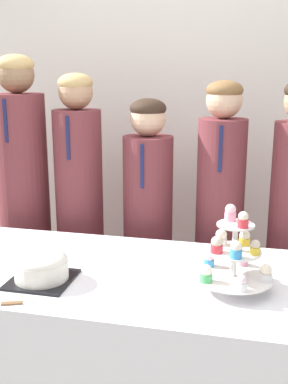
{
  "coord_description": "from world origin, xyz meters",
  "views": [
    {
      "loc": [
        0.46,
        -1.33,
        1.55
      ],
      "look_at": [
        0.05,
        0.44,
        1.08
      ],
      "focal_mm": 45.0,
      "sensor_mm": 36.0,
      "label": 1
    }
  ],
  "objects_px": {
    "round_cake": "(41,266)",
    "cake_knife": "(25,303)",
    "student_3": "(219,231)",
    "student_1": "(80,219)",
    "student_0": "(25,208)",
    "cupcake_stand": "(234,255)",
    "student_2": "(148,235)"
  },
  "relations": [
    {
      "from": "round_cake",
      "to": "cupcake_stand",
      "type": "height_order",
      "value": "cupcake_stand"
    },
    {
      "from": "cupcake_stand",
      "to": "student_0",
      "type": "distance_m",
      "value": 1.39
    },
    {
      "from": "cupcake_stand",
      "to": "student_0",
      "type": "bearing_deg",
      "value": 149.05
    },
    {
      "from": "student_3",
      "to": "student_1",
      "type": "bearing_deg",
      "value": 180.0
    },
    {
      "from": "cake_knife",
      "to": "student_1",
      "type": "distance_m",
      "value": 1.0
    },
    {
      "from": "student_3",
      "to": "student_2",
      "type": "bearing_deg",
      "value": -180.0
    },
    {
      "from": "student_0",
      "to": "student_3",
      "type": "xyz_separation_m",
      "value": [
        1.09,
        -0.0,
        -0.05
      ]
    },
    {
      "from": "cake_knife",
      "to": "student_2",
      "type": "distance_m",
      "value": 1.02
    },
    {
      "from": "student_0",
      "to": "student_3",
      "type": "relative_size",
      "value": 1.08
    },
    {
      "from": "cupcake_stand",
      "to": "student_1",
      "type": "distance_m",
      "value": 1.13
    },
    {
      "from": "round_cake",
      "to": "cake_knife",
      "type": "relative_size",
      "value": 1.0
    },
    {
      "from": "cake_knife",
      "to": "student_0",
      "type": "relative_size",
      "value": 0.15
    },
    {
      "from": "cake_knife",
      "to": "student_3",
      "type": "distance_m",
      "value": 1.16
    },
    {
      "from": "cake_knife",
      "to": "student_3",
      "type": "height_order",
      "value": "student_3"
    },
    {
      "from": "round_cake",
      "to": "cupcake_stand",
      "type": "xyz_separation_m",
      "value": [
        0.72,
        0.09,
        0.07
      ]
    },
    {
      "from": "round_cake",
      "to": "student_0",
      "type": "xyz_separation_m",
      "value": [
        -0.47,
        0.81,
        -0.03
      ]
    },
    {
      "from": "cake_knife",
      "to": "student_0",
      "type": "xyz_separation_m",
      "value": [
        -0.49,
        0.99,
        0.03
      ]
    },
    {
      "from": "student_0",
      "to": "student_2",
      "type": "height_order",
      "value": "student_0"
    },
    {
      "from": "student_1",
      "to": "student_3",
      "type": "distance_m",
      "value": 0.76
    },
    {
      "from": "round_cake",
      "to": "cake_knife",
      "type": "bearing_deg",
      "value": -84.09
    },
    {
      "from": "student_3",
      "to": "cupcake_stand",
      "type": "bearing_deg",
      "value": -81.9
    },
    {
      "from": "cupcake_stand",
      "to": "student_1",
      "type": "height_order",
      "value": "student_1"
    },
    {
      "from": "cupcake_stand",
      "to": "student_2",
      "type": "distance_m",
      "value": 0.88
    },
    {
      "from": "cake_knife",
      "to": "cupcake_stand",
      "type": "relative_size",
      "value": 0.74
    },
    {
      "from": "cake_knife",
      "to": "student_2",
      "type": "bearing_deg",
      "value": 57.11
    },
    {
      "from": "round_cake",
      "to": "student_0",
      "type": "distance_m",
      "value": 0.94
    },
    {
      "from": "student_0",
      "to": "student_2",
      "type": "xyz_separation_m",
      "value": [
        0.71,
        -0.0,
        -0.1
      ]
    },
    {
      "from": "cake_knife",
      "to": "cupcake_stand",
      "type": "distance_m",
      "value": 0.76
    },
    {
      "from": "round_cake",
      "to": "student_2",
      "type": "bearing_deg",
      "value": 73.51
    },
    {
      "from": "round_cake",
      "to": "student_0",
      "type": "relative_size",
      "value": 0.15
    },
    {
      "from": "student_0",
      "to": "student_2",
      "type": "relative_size",
      "value": 1.16
    },
    {
      "from": "student_0",
      "to": "student_1",
      "type": "relative_size",
      "value": 1.06
    }
  ]
}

